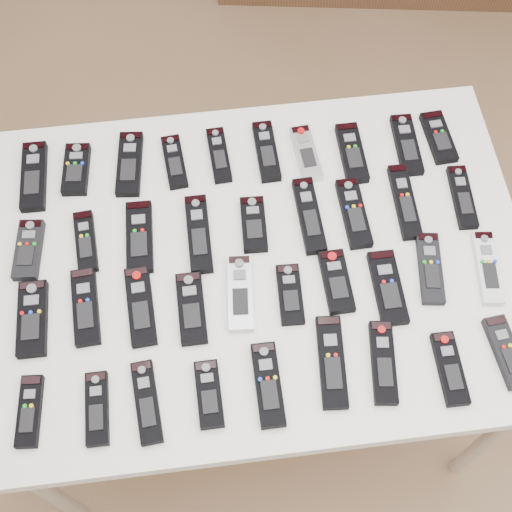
{
  "coord_description": "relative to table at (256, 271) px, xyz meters",
  "views": [
    {
      "loc": [
        -0.16,
        -0.69,
        2.22
      ],
      "look_at": [
        -0.07,
        0.05,
        0.8
      ],
      "focal_mm": 50.0,
      "sensor_mm": 36.0,
      "label": 1
    }
  ],
  "objects": [
    {
      "name": "remote_8",
      "position": [
        0.41,
        0.27,
        0.07
      ],
      "size": [
        0.06,
        0.18,
        0.02
      ],
      "primitive_type": "cube",
      "rotation": [
        0.0,
        0.0,
        -0.03
      ],
      "color": "black",
      "rests_on": "table"
    },
    {
      "name": "remote_13",
      "position": [
        -0.12,
        0.08,
        0.07
      ],
      "size": [
        0.05,
        0.2,
        0.02
      ],
      "primitive_type": "cube",
      "rotation": [
        0.0,
        0.0,
        -0.0
      ],
      "color": "black",
      "rests_on": "table"
    },
    {
      "name": "remote_12",
      "position": [
        -0.26,
        0.09,
        0.07
      ],
      "size": [
        0.06,
        0.18,
        0.02
      ],
      "primitive_type": "cube",
      "rotation": [
        0.0,
        0.0,
        -0.03
      ],
      "color": "black",
      "rests_on": "table"
    },
    {
      "name": "remote_23",
      "position": [
        -0.05,
        -0.08,
        0.07
      ],
      "size": [
        0.07,
        0.18,
        0.02
      ],
      "primitive_type": "cube",
      "rotation": [
        0.0,
        0.0,
        -0.08
      ],
      "color": "#B7B7BC",
      "rests_on": "table"
    },
    {
      "name": "remote_10",
      "position": [
        -0.51,
        0.08,
        0.07
      ],
      "size": [
        0.07,
        0.15,
        0.02
      ],
      "primitive_type": "cube",
      "rotation": [
        0.0,
        0.0,
        -0.11
      ],
      "color": "black",
      "rests_on": "table"
    },
    {
      "name": "remote_31",
      "position": [
        -0.26,
        -0.3,
        0.07
      ],
      "size": [
        0.06,
        0.18,
        0.02
      ],
      "primitive_type": "cube",
      "rotation": [
        0.0,
        0.0,
        0.08
      ],
      "color": "black",
      "rests_on": "table"
    },
    {
      "name": "remote_6",
      "position": [
        0.16,
        0.27,
        0.07
      ],
      "size": [
        0.06,
        0.16,
        0.02
      ],
      "primitive_type": "cube",
      "rotation": [
        0.0,
        0.0,
        0.07
      ],
      "color": "#B7B7BC",
      "rests_on": "table"
    },
    {
      "name": "remote_28",
      "position": [
        0.51,
        -0.09,
        0.07
      ],
      "size": [
        0.07,
        0.18,
        0.02
      ],
      "primitive_type": "cube",
      "rotation": [
        0.0,
        0.0,
        -0.12
      ],
      "color": "silver",
      "rests_on": "table"
    },
    {
      "name": "remote_24",
      "position": [
        0.06,
        -0.1,
        0.07
      ],
      "size": [
        0.06,
        0.14,
        0.02
      ],
      "primitive_type": "cube",
      "rotation": [
        0.0,
        0.0,
        -0.04
      ],
      "color": "black",
      "rests_on": "table"
    },
    {
      "name": "remote_16",
      "position": [
        0.24,
        0.09,
        0.07
      ],
      "size": [
        0.06,
        0.18,
        0.02
      ],
      "primitive_type": "cube",
      "rotation": [
        0.0,
        0.0,
        0.02
      ],
      "color": "black",
      "rests_on": "table"
    },
    {
      "name": "remote_15",
      "position": [
        0.14,
        0.09,
        0.07
      ],
      "size": [
        0.05,
        0.2,
        0.02
      ],
      "primitive_type": "cube",
      "rotation": [
        0.0,
        0.0,
        0.02
      ],
      "color": "black",
      "rests_on": "table"
    },
    {
      "name": "remote_11",
      "position": [
        -0.38,
        0.09,
        0.07
      ],
      "size": [
        0.06,
        0.16,
        0.02
      ],
      "primitive_type": "cube",
      "rotation": [
        0.0,
        0.0,
        0.07
      ],
      "color": "black",
      "rests_on": "table"
    },
    {
      "name": "remote_1",
      "position": [
        -0.4,
        0.29,
        0.07
      ],
      "size": [
        0.07,
        0.15,
        0.02
      ],
      "primitive_type": "cube",
      "rotation": [
        0.0,
        0.0,
        -0.09
      ],
      "color": "black",
      "rests_on": "table"
    },
    {
      "name": "remote_21",
      "position": [
        -0.27,
        -0.09,
        0.07
      ],
      "size": [
        0.06,
        0.19,
        0.02
      ],
      "primitive_type": "cube",
      "rotation": [
        0.0,
        0.0,
        0.05
      ],
      "color": "black",
      "rests_on": "table"
    },
    {
      "name": "remote_2",
      "position": [
        -0.27,
        0.29,
        0.07
      ],
      "size": [
        0.08,
        0.19,
        0.02
      ],
      "primitive_type": "cube",
      "rotation": [
        0.0,
        0.0,
        -0.1
      ],
      "color": "black",
      "rests_on": "table"
    },
    {
      "name": "remote_30",
      "position": [
        -0.36,
        -0.3,
        0.07
      ],
      "size": [
        0.05,
        0.15,
        0.02
      ],
      "primitive_type": "cube",
      "rotation": [
        0.0,
        0.0,
        -0.0
      ],
      "color": "black",
      "rests_on": "table"
    },
    {
      "name": "remote_4",
      "position": [
        -0.06,
        0.29,
        0.07
      ],
      "size": [
        0.05,
        0.16,
        0.02
      ],
      "primitive_type": "cube",
      "rotation": [
        0.0,
        0.0,
        0.05
      ],
      "color": "black",
      "rests_on": "table"
    },
    {
      "name": "remote_25",
      "position": [
        0.17,
        -0.08,
        0.07
      ],
      "size": [
        0.06,
        0.15,
        0.02
      ],
      "primitive_type": "cube",
      "rotation": [
        0.0,
        0.0,
        0.02
      ],
      "color": "black",
      "rests_on": "table"
    },
    {
      "name": "remote_19",
      "position": [
        -0.5,
        -0.09,
        0.07
      ],
      "size": [
        0.06,
        0.17,
        0.02
      ],
      "primitive_type": "cube",
      "rotation": [
        0.0,
        0.0,
        -0.01
      ],
      "color": "black",
      "rests_on": "table"
    },
    {
      "name": "remote_18",
      "position": [
        0.51,
        0.1,
        0.07
      ],
      "size": [
        0.05,
        0.17,
        0.02
      ],
      "primitive_type": "cube",
      "rotation": [
        0.0,
        0.0,
        -0.06
      ],
      "color": "black",
      "rests_on": "table"
    },
    {
      "name": "ground",
      "position": [
        0.07,
        -0.05,
        -0.72
      ],
      "size": [
        4.0,
        4.0,
        0.0
      ],
      "primitive_type": "plane",
      "color": "olive",
      "rests_on": "ground"
    },
    {
      "name": "remote_26",
      "position": [
        0.28,
        -0.11,
        0.07
      ],
      "size": [
        0.06,
        0.18,
        0.02
      ],
      "primitive_type": "cube",
      "rotation": [
        0.0,
        0.0,
        -0.0
      ],
      "color": "black",
      "rests_on": "table"
    },
    {
      "name": "remote_17",
      "position": [
        0.37,
        0.11,
        0.07
      ],
      "size": [
        0.05,
        0.2,
        0.02
      ],
      "primitive_type": "cube",
      "rotation": [
        0.0,
        0.0,
        -0.02
      ],
      "color": "black",
      "rests_on": "table"
    },
    {
      "name": "table",
      "position": [
        0.0,
        0.0,
        0.0
      ],
      "size": [
        1.25,
        0.88,
        0.78
      ],
      "color": "white",
      "rests_on": "ground"
    },
    {
      "name": "remote_29",
      "position": [
        -0.5,
        -0.29,
        0.07
      ],
      "size": [
        0.06,
        0.15,
        0.02
      ],
      "primitive_type": "cube",
      "rotation": [
        0.0,
        0.0,
        -0.08
      ],
      "color": "black",
      "rests_on": "table"
    },
    {
      "name": "remote_34",
      "position": [
        0.13,
        -0.26,
        0.07
      ],
      "size": [
        0.07,
        0.21,
        0.02
      ],
      "primitive_type": "cube",
      "rotation": [
        0.0,
        0.0,
        -0.08
      ],
      "color": "black",
      "rests_on": "table"
    },
    {
      "name": "remote_14",
      "position": [
        0.01,
        0.09,
        0.07
      ],
      "size": [
        0.06,
        0.14,
        0.02
      ],
      "primitive_type": "cube",
      "rotation": [
        0.0,
        0.0,
        -0.05
      ],
      "color": "black",
      "rests_on": "table"
    },
    {
      "name": "remote_9",
      "position": [
        0.49,
        0.28,
        0.07
      ],
      "size": [
        0.06,
        0.15,
        0.02
      ],
      "primitive_type": "cube",
      "rotation": [
        0.0,
        0.0,
        0.06
      ],
      "color": "black",
      "rests_on": "table"
    },
    {
      "name": "remote_22",
      "position": [
        -0.16,
        -0.11,
        0.07
      ],
      "size": [
        0.06,
        0.17,
        0.02
      ],
      "primitive_type": "cube",
      "rotation": [
        0.0,
        0.0,
        0.01
      ],
      "color": "black",
      "rests_on": "table"
    },
    {
      "name": "remote_0",
      "position": [
        -0.5,
        0.29,
        0.07
      ],
      "size": [
        0.06,
        0.19,
        0.02
      ],
      "primitive_type": "cube",
      "rotation": [
        0.0,
        0.0,
        -0.02
      ],
      "color": "black",
      "rests_on": "table"
    },
    {
      "name": "remote_7",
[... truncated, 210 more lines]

